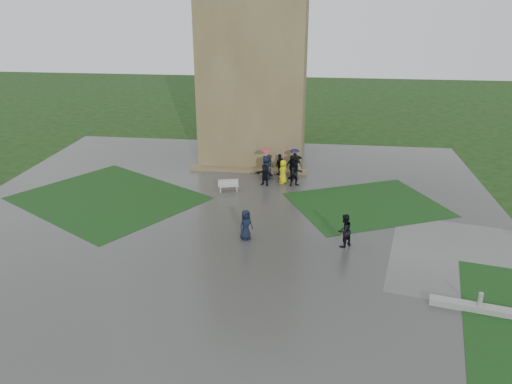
# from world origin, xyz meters

# --- Properties ---
(ground) EXTENTS (120.00, 120.00, 0.00)m
(ground) POSITION_xyz_m (0.00, 0.00, 0.00)
(ground) COLOR black
(plaza) EXTENTS (34.00, 34.00, 0.02)m
(plaza) POSITION_xyz_m (0.00, 2.00, 0.01)
(plaza) COLOR #373735
(plaza) RESTS_ON ground
(lawn_inset_left) EXTENTS (14.10, 13.46, 0.01)m
(lawn_inset_left) POSITION_xyz_m (-8.50, 4.00, 0.03)
(lawn_inset_left) COLOR #123412
(lawn_inset_left) RESTS_ON plaza
(lawn_inset_right) EXTENTS (11.12, 10.15, 0.01)m
(lawn_inset_right) POSITION_xyz_m (8.50, 5.00, 0.03)
(lawn_inset_right) COLOR #123412
(lawn_inset_right) RESTS_ON plaza
(tower) EXTENTS (8.00, 8.00, 18.00)m
(tower) POSITION_xyz_m (0.00, 15.00, 9.00)
(tower) COLOR brown
(tower) RESTS_ON ground
(tower_plinth) EXTENTS (9.00, 0.80, 0.22)m
(tower_plinth) POSITION_xyz_m (0.00, 10.60, 0.13)
(tower_plinth) COLOR brown
(tower_plinth) RESTS_ON plaza
(bench) EXTENTS (1.46, 0.78, 0.81)m
(bench) POSITION_xyz_m (-0.78, 6.29, 0.44)
(bench) COLOR #A6A5A1
(bench) RESTS_ON plaza
(visitor_cluster) EXTENTS (3.50, 3.42, 2.62)m
(visitor_cluster) POSITION_xyz_m (2.72, 8.86, 1.15)
(visitor_cluster) COLOR black
(visitor_cluster) RESTS_ON plaza
(pedestrian_mid) EXTENTS (0.99, 1.00, 1.72)m
(pedestrian_mid) POSITION_xyz_m (1.46, -0.79, 0.88)
(pedestrian_mid) COLOR black
(pedestrian_mid) RESTS_ON plaza
(pedestrian_near) EXTENTS (1.00, 0.99, 1.84)m
(pedestrian_near) POSITION_xyz_m (6.78, -0.99, 0.94)
(pedestrian_near) COLOR black
(pedestrian_near) RESTS_ON plaza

